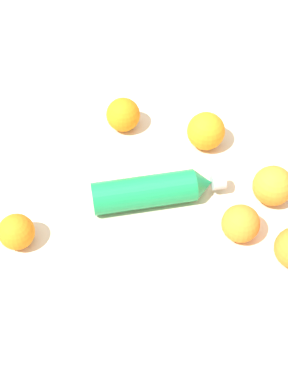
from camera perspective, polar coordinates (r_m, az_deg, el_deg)
ground_plane at (r=1.09m, az=-0.06°, el=-2.78°), size 2.40×2.40×0.00m
water_bottle at (r=1.09m, az=1.11°, el=0.16°), size 0.27×0.08×0.06m
orange_0 at (r=1.12m, az=13.14°, el=0.63°), size 0.08×0.08×0.08m
orange_2 at (r=1.06m, az=-13.02°, el=-3.97°), size 0.07×0.07×0.07m
orange_3 at (r=1.05m, az=9.94°, el=-3.22°), size 0.07×0.07×0.07m
orange_4 at (r=1.19m, az=6.41°, el=6.27°), size 0.08×0.08×0.08m
orange_5 at (r=1.23m, az=-2.16°, el=7.97°), size 0.07×0.07×0.07m
folded_napkin at (r=1.28m, az=-13.87°, el=6.02°), size 0.16×0.15×0.01m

